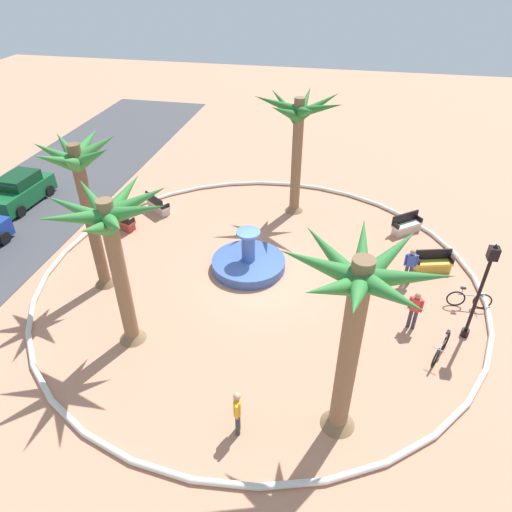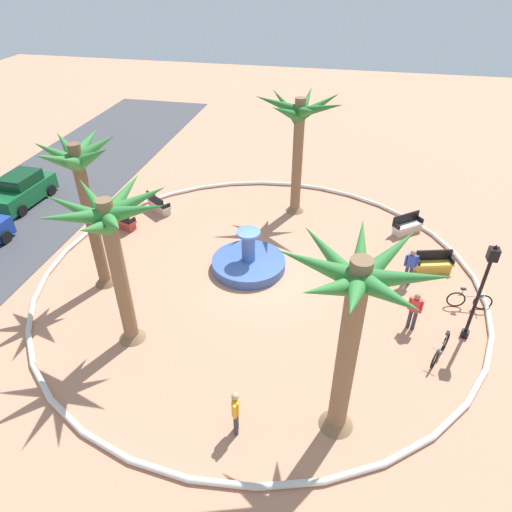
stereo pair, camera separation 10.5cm
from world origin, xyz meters
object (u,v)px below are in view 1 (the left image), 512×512
(bicycle_by_lamppost, at_px, (469,299))
(person_cyclist_helmet, at_px, (410,265))
(palm_tree_near_fountain, at_px, (298,127))
(lamppost, at_px, (482,285))
(bicycle_red_frame, at_px, (441,349))
(fountain, at_px, (248,263))
(bench_west, at_px, (433,264))
(bench_southeast, at_px, (121,222))
(bench_north, at_px, (406,226))
(bench_east, at_px, (158,206))
(person_pedestrian_stroll, at_px, (237,411))
(palm_tree_mid_plaza, at_px, (112,236))
(palm_tree_by_curb, at_px, (356,307))
(person_cyclist_photo, at_px, (415,309))
(parked_car_second, at_px, (20,191))
(palm_tree_far_side, at_px, (82,182))

(bicycle_by_lamppost, xyz_separation_m, person_cyclist_helmet, (1.09, 2.28, 0.57))
(person_cyclist_helmet, bearing_deg, bicycle_by_lamppost, -115.65)
(palm_tree_near_fountain, height_order, lamppost, palm_tree_near_fountain)
(palm_tree_near_fountain, relative_size, bicycle_red_frame, 4.00)
(fountain, relative_size, bicycle_red_frame, 2.07)
(bench_west, distance_m, bench_southeast, 15.03)
(bench_west, xyz_separation_m, bench_north, (3.09, 0.94, 0.00))
(fountain, relative_size, bench_west, 1.94)
(bench_east, xyz_separation_m, person_pedestrian_stroll, (-12.13, -7.33, 0.61))
(bicycle_red_frame, bearing_deg, palm_tree_mid_plaza, 97.14)
(palm_tree_by_curb, xyz_separation_m, bench_east, (11.32, 10.18, -4.32))
(bicycle_by_lamppost, bearing_deg, person_cyclist_photo, 125.98)
(bench_north, relative_size, person_cyclist_helmet, 0.92)
(bench_east, distance_m, parked_car_second, 7.69)
(bench_north, relative_size, bench_southeast, 0.93)
(lamppost, bearing_deg, palm_tree_far_side, 89.21)
(person_pedestrian_stroll, bearing_deg, bicycle_red_frame, -55.19)
(palm_tree_mid_plaza, distance_m, lamppost, 12.35)
(bench_east, relative_size, bench_southeast, 0.95)
(lamppost, distance_m, parked_car_second, 23.02)
(bench_east, xyz_separation_m, parked_car_second, (-0.70, 7.64, 0.43))
(fountain, xyz_separation_m, person_cyclist_photo, (-2.46, -6.78, 0.63))
(parked_car_second, bearing_deg, person_cyclist_helmet, -98.58)
(bicycle_red_frame, bearing_deg, lamppost, -39.40)
(palm_tree_by_curb, relative_size, bench_north, 4.06)
(bicycle_by_lamppost, distance_m, person_cyclist_helmet, 2.59)
(bench_west, height_order, bicycle_red_frame, bench_west)
(bench_east, bearing_deg, palm_tree_mid_plaza, -163.75)
(fountain, distance_m, bench_southeast, 7.35)
(palm_tree_by_curb, height_order, person_cyclist_photo, palm_tree_by_curb)
(bench_east, distance_m, bicycle_red_frame, 15.62)
(bicycle_red_frame, relative_size, person_pedestrian_stroll, 0.92)
(palm_tree_mid_plaza, distance_m, bench_southeast, 9.15)
(lamppost, height_order, person_cyclist_photo, lamppost)
(palm_tree_far_side, xyz_separation_m, bench_north, (6.85, -12.72, -4.36))
(bench_north, xyz_separation_m, lamppost, (-7.05, -1.70, 2.02))
(fountain, height_order, person_pedestrian_stroll, fountain)
(lamppost, bearing_deg, bench_north, 13.52)
(palm_tree_by_curb, bearing_deg, bench_east, 41.96)
(bench_southeast, height_order, person_cyclist_photo, person_cyclist_photo)
(bench_southeast, xyz_separation_m, person_cyclist_photo, (-4.52, -13.84, 0.57))
(palm_tree_mid_plaza, bearing_deg, bicycle_red_frame, -82.86)
(palm_tree_near_fountain, height_order, person_pedestrian_stroll, palm_tree_near_fountain)
(bench_southeast, xyz_separation_m, person_pedestrian_stroll, (-10.14, -8.54, 0.61))
(person_pedestrian_stroll, bearing_deg, bench_east, 31.14)
(fountain, xyz_separation_m, bench_west, (1.45, -7.96, 0.06))
(bicycle_by_lamppost, bearing_deg, palm_tree_far_side, 95.84)
(palm_tree_near_fountain, bearing_deg, bicycle_red_frame, -145.76)
(bench_north, xyz_separation_m, parked_car_second, (-1.18, 20.51, 0.43))
(lamppost, relative_size, bicycle_red_frame, 2.58)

